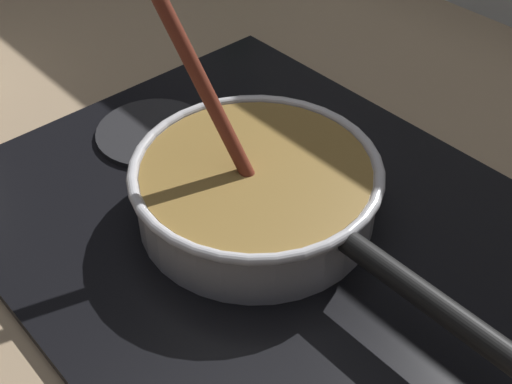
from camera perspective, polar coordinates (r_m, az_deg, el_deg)
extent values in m
cube|color=#9E8466|center=(0.67, -19.18, -8.87)|extent=(2.40, 1.60, 0.04)
cube|color=black|center=(0.67, 0.00, -2.26)|extent=(0.56, 0.48, 0.01)
torus|color=#592D0C|center=(0.66, 0.00, -1.64)|extent=(0.19, 0.19, 0.01)
cylinder|color=#262628|center=(0.78, -8.90, 5.12)|extent=(0.13, 0.13, 0.01)
cylinder|color=silver|center=(0.65, 0.00, 0.00)|extent=(0.23, 0.23, 0.06)
cylinder|color=olive|center=(0.64, 0.00, 0.27)|extent=(0.22, 0.22, 0.05)
torus|color=silver|center=(0.63, 0.00, 2.01)|extent=(0.24, 0.24, 0.01)
cylinder|color=black|center=(0.54, 14.58, -8.89)|extent=(0.17, 0.02, 0.02)
cylinder|color=beige|center=(0.69, 0.31, 5.43)|extent=(0.03, 0.03, 0.01)
cylinder|color=#EDD88C|center=(0.67, 5.48, 3.93)|extent=(0.03, 0.03, 0.01)
cylinder|color=beige|center=(0.70, -3.92, 5.40)|extent=(0.03, 0.03, 0.01)
cylinder|color=#EDD88C|center=(0.62, 3.30, -0.23)|extent=(0.03, 0.03, 0.01)
cylinder|color=beige|center=(0.62, -7.50, -0.53)|extent=(0.03, 0.03, 0.01)
cylinder|color=#EDD88C|center=(0.63, 6.42, 0.96)|extent=(0.03, 0.03, 0.01)
cylinder|color=#EDD88C|center=(0.65, -4.58, 1.96)|extent=(0.04, 0.04, 0.01)
cylinder|color=maroon|center=(0.60, -5.01, 9.96)|extent=(0.13, 0.05, 0.22)
cube|color=brown|center=(0.63, -0.10, 0.31)|extent=(0.05, 0.04, 0.01)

